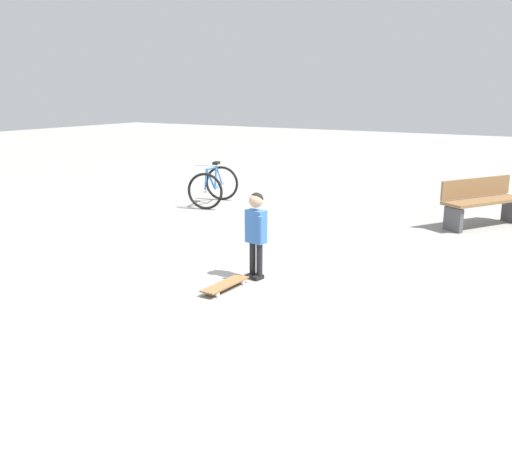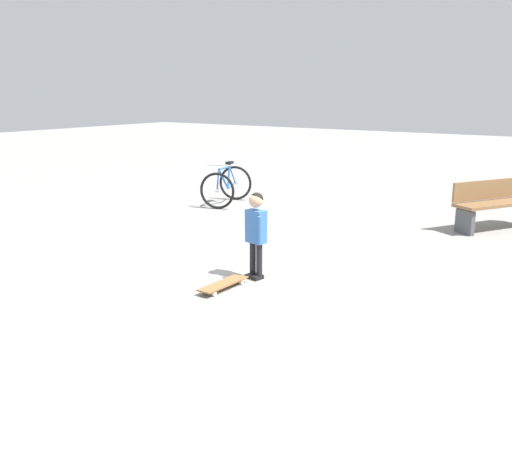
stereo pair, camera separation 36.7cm
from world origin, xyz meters
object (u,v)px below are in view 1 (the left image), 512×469
Objects in this scene: child_person at (256,226)px; bicycle_near at (214,186)px; skateboard at (225,285)px; street_bench at (482,201)px.

child_person reaches higher than bicycle_near.
bicycle_near is at bearing -143.06° from skateboard.
child_person is 4.77m from bicycle_near.
street_bench is (-4.92, 1.86, 0.36)m from skateboard.
child_person is at bearing 41.68° from bicycle_near.
bicycle_near is 5.01m from street_bench.
child_person reaches higher than skateboard.
child_person is 1.46× the size of skateboard.
skateboard is at bearing -20.72° from street_bench.
child_person is at bearing 171.29° from skateboard.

